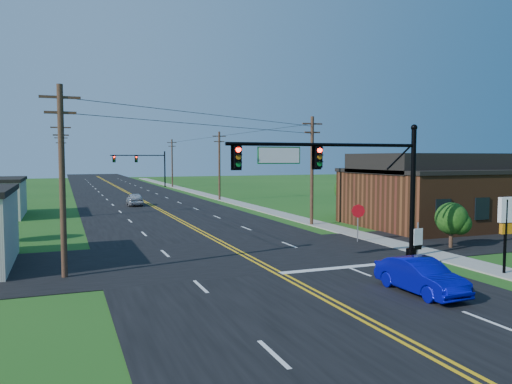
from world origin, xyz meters
name	(u,v)px	position (x,y,z in m)	size (l,w,h in m)	color
ground	(355,318)	(0.00, 0.00, 0.00)	(260.00, 260.00, 0.00)	#1E4D16
road_main	(142,201)	(0.00, 50.00, 0.02)	(16.00, 220.00, 0.04)	black
road_cross	(241,255)	(0.00, 12.00, 0.02)	(70.00, 10.00, 0.04)	black
sidewalk	(245,205)	(10.50, 40.00, 0.04)	(2.00, 160.00, 0.08)	gray
signal_mast_main	(344,174)	(4.34, 8.00, 4.75)	(11.30, 0.60, 7.48)	black
signal_mast_far	(141,163)	(4.44, 80.00, 4.55)	(10.98, 0.60, 7.48)	black
brick_building	(444,197)	(20.00, 18.00, 2.35)	(14.20, 11.20, 4.70)	#583019
utility_pole_left_a	(62,177)	(-9.50, 10.00, 4.72)	(1.80, 0.28, 9.00)	#382819
utility_pole_left_b	(62,167)	(-9.50, 35.00, 4.72)	(1.80, 0.28, 9.00)	#382819
utility_pole_left_c	(62,164)	(-9.50, 62.00, 4.72)	(1.80, 0.28, 9.00)	#382819
utility_pole_right_a	(312,169)	(9.80, 22.00, 4.72)	(1.80, 0.28, 9.00)	#382819
utility_pole_right_b	(219,164)	(9.80, 48.00, 4.72)	(1.80, 0.28, 9.00)	#382819
utility_pole_right_c	(172,162)	(9.80, 78.00, 4.72)	(1.80, 0.28, 9.00)	#382819
tree_right_back	(350,189)	(16.00, 26.00, 2.60)	(3.00, 3.00, 4.10)	#382819
shrub_corner	(451,219)	(13.00, 9.50, 1.85)	(2.00, 2.00, 2.86)	#382819
blue_car	(421,277)	(4.21, 1.68, 0.72)	(1.52, 4.35, 1.43)	#07099F
distant_car	(135,199)	(-1.65, 44.35, 0.74)	(1.74, 4.33, 1.48)	#BBBBC0
route_sign	(418,241)	(7.58, 5.98, 1.34)	(0.58, 0.10, 2.30)	slate
stop_sign	(358,215)	(8.76, 13.42, 1.84)	(0.86, 0.38, 2.55)	slate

